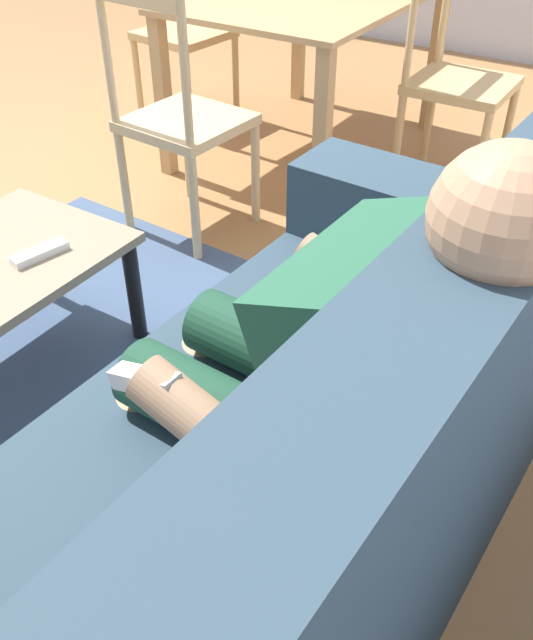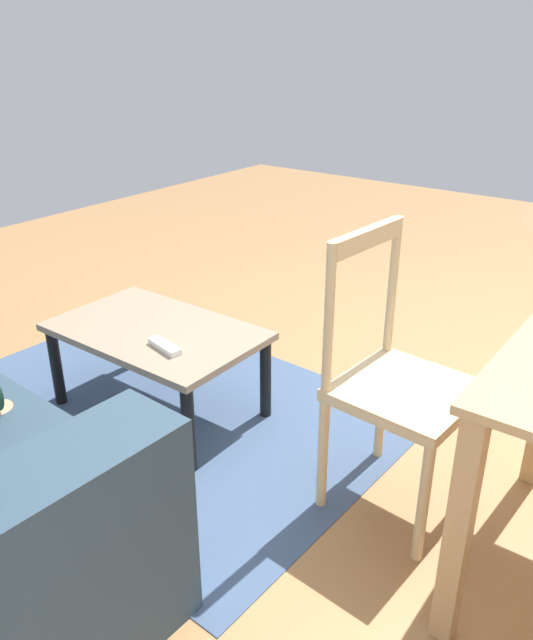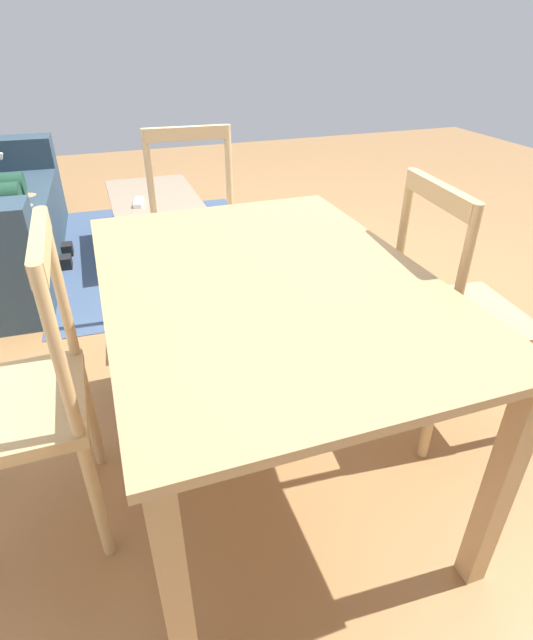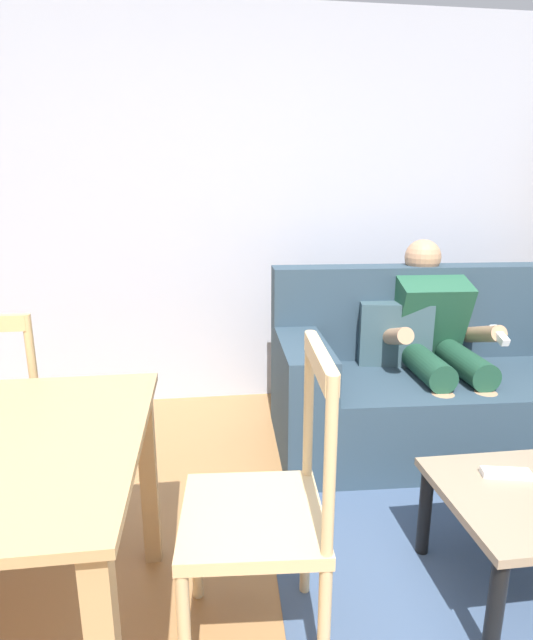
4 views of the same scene
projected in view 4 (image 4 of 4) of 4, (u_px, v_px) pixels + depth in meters
The scene contains 6 objects.
wall_back at pixel (243, 215), 3.25m from camera, with size 6.39×0.12×2.51m, color #B2B7C6.
couch at pixel (441, 381), 2.80m from camera, with size 1.93×0.93×0.98m.
person_lounging at pixel (436, 340), 2.75m from camera, with size 0.60×0.96×1.13m.
tv_remote at pixel (506, 473), 1.77m from camera, with size 0.05×0.17×0.02m, color white.
dining_chair_near_wall at pixel (5, 420), 2.05m from camera, with size 0.42×0.42×0.96m.
dining_chair_facing_couch at pixel (263, 512), 1.46m from camera, with size 0.45×0.45×0.97m.
Camera 4 is at (-0.27, -0.58, 1.39)m, focal length 27.64 mm.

